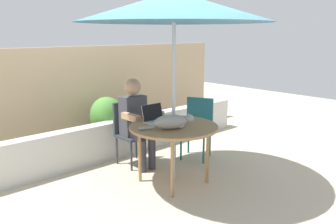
% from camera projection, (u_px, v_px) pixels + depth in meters
% --- Properties ---
extents(ground_plane, '(14.00, 14.00, 0.00)m').
position_uv_depth(ground_plane, '(173.00, 182.00, 4.33)').
color(ground_plane, '#BCAD93').
extents(fence_back, '(5.63, 0.08, 1.61)m').
position_uv_depth(fence_back, '(86.00, 96.00, 5.65)').
color(fence_back, tan).
rests_on(fence_back, ground).
extents(planter_wall_low, '(5.07, 0.20, 0.55)m').
position_uv_depth(planter_wall_low, '(116.00, 139.00, 5.18)').
color(planter_wall_low, beige).
rests_on(planter_wall_low, ground).
extents(patio_table, '(1.07, 1.07, 0.73)m').
position_uv_depth(patio_table, '(174.00, 130.00, 4.18)').
color(patio_table, '#9E754C').
rests_on(patio_table, ground).
extents(patio_umbrella, '(2.22, 2.22, 2.26)m').
position_uv_depth(patio_umbrella, '(174.00, 7.00, 3.86)').
color(patio_umbrella, '#B7B7BC').
rests_on(patio_umbrella, ground).
extents(chair_occupied, '(0.40, 0.40, 0.88)m').
position_uv_depth(chair_occupied, '(130.00, 128.00, 4.86)').
color(chair_occupied, '#33383F').
rests_on(chair_occupied, ground).
extents(chair_empty, '(0.53, 0.53, 0.88)m').
position_uv_depth(chair_empty, '(198.00, 123.00, 5.12)').
color(chair_empty, '#1E606B').
rests_on(chair_empty, ground).
extents(person_seated, '(0.48, 0.48, 1.22)m').
position_uv_depth(person_seated, '(136.00, 118.00, 4.71)').
color(person_seated, '#3F3F47').
rests_on(person_seated, ground).
extents(laptop, '(0.30, 0.25, 0.21)m').
position_uv_depth(laptop, '(155.00, 117.00, 4.33)').
color(laptop, silver).
rests_on(laptop, patio_table).
extents(cat, '(0.58, 0.39, 0.17)m').
position_uv_depth(cat, '(173.00, 122.00, 4.01)').
color(cat, gray).
rests_on(cat, patio_table).
extents(potted_plant_near_fence, '(0.51, 0.51, 0.86)m').
position_uv_depth(potted_plant_near_fence, '(107.00, 121.00, 5.38)').
color(potted_plant_near_fence, '#33383D').
rests_on(potted_plant_near_fence, ground).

